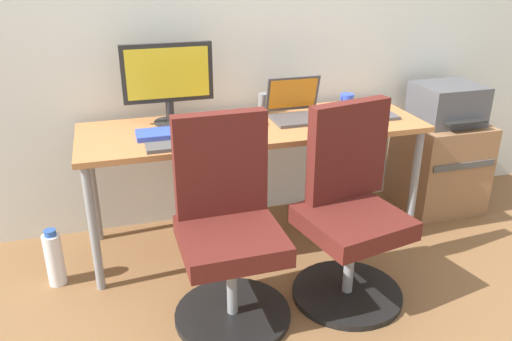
# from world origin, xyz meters

# --- Properties ---
(ground_plane) EXTENTS (5.28, 5.28, 0.00)m
(ground_plane) POSITION_xyz_m (0.00, 0.00, 0.00)
(ground_plane) COLOR brown
(back_wall) EXTENTS (4.40, 0.04, 2.60)m
(back_wall) POSITION_xyz_m (0.00, 0.38, 1.30)
(back_wall) COLOR silver
(back_wall) RESTS_ON ground
(desk) EXTENTS (1.86, 0.61, 0.71)m
(desk) POSITION_xyz_m (0.00, 0.00, 0.64)
(desk) COLOR #B77542
(desk) RESTS_ON ground
(office_chair_left) EXTENTS (0.54, 0.54, 0.94)m
(office_chair_left) POSITION_xyz_m (-0.29, -0.60, 0.42)
(office_chair_left) COLOR black
(office_chair_left) RESTS_ON ground
(office_chair_right) EXTENTS (0.54, 0.54, 0.94)m
(office_chair_right) POSITION_xyz_m (0.30, -0.60, 0.42)
(office_chair_right) COLOR black
(office_chair_right) RESTS_ON ground
(side_cabinet) EXTENTS (0.48, 0.50, 0.58)m
(side_cabinet) POSITION_xyz_m (1.29, 0.10, 0.29)
(side_cabinet) COLOR #996B47
(side_cabinet) RESTS_ON ground
(printer) EXTENTS (0.38, 0.40, 0.24)m
(printer) POSITION_xyz_m (1.29, 0.10, 0.70)
(printer) COLOR #515156
(printer) RESTS_ON side_cabinet
(water_bottle_on_floor) EXTENTS (0.09, 0.09, 0.31)m
(water_bottle_on_floor) POSITION_xyz_m (-1.09, -0.15, 0.15)
(water_bottle_on_floor) COLOR white
(water_bottle_on_floor) RESTS_ON ground
(desktop_monitor) EXTENTS (0.48, 0.18, 0.43)m
(desktop_monitor) POSITION_xyz_m (-0.42, 0.16, 0.96)
(desktop_monitor) COLOR #262626
(desktop_monitor) RESTS_ON desk
(open_laptop) EXTENTS (0.31, 0.28, 0.22)m
(open_laptop) POSITION_xyz_m (0.27, 0.06, 0.76)
(open_laptop) COLOR #4C4C51
(open_laptop) RESTS_ON desk
(keyboard_by_monitor) EXTENTS (0.34, 0.12, 0.02)m
(keyboard_by_monitor) POSITION_xyz_m (-0.42, -0.22, 0.72)
(keyboard_by_monitor) COLOR #515156
(keyboard_by_monitor) RESTS_ON desk
(keyboard_by_laptop) EXTENTS (0.34, 0.12, 0.02)m
(keyboard_by_laptop) POSITION_xyz_m (0.64, -0.08, 0.72)
(keyboard_by_laptop) COLOR #515156
(keyboard_by_laptop) RESTS_ON desk
(mouse_by_monitor) EXTENTS (0.06, 0.10, 0.03)m
(mouse_by_monitor) POSITION_xyz_m (0.59, -0.21, 0.72)
(mouse_by_monitor) COLOR #2D2D2D
(mouse_by_monitor) RESTS_ON desk
(mouse_by_laptop) EXTENTS (0.06, 0.10, 0.03)m
(mouse_by_laptop) POSITION_xyz_m (0.79, 0.09, 0.72)
(mouse_by_laptop) COLOR #B7B7B7
(mouse_by_laptop) RESTS_ON desk
(coffee_mug) EXTENTS (0.08, 0.08, 0.09)m
(coffee_mug) POSITION_xyz_m (0.61, 0.14, 0.75)
(coffee_mug) COLOR blue
(coffee_mug) RESTS_ON desk
(pen_cup) EXTENTS (0.07, 0.07, 0.10)m
(pen_cup) POSITION_xyz_m (0.13, 0.24, 0.76)
(pen_cup) COLOR slate
(pen_cup) RESTS_ON desk
(phone_near_laptop) EXTENTS (0.07, 0.14, 0.01)m
(phone_near_laptop) POSITION_xyz_m (0.04, 0.04, 0.71)
(phone_near_laptop) COLOR black
(phone_near_laptop) RESTS_ON desk
(notebook) EXTENTS (0.21, 0.15, 0.03)m
(notebook) POSITION_xyz_m (-0.52, -0.04, 0.72)
(notebook) COLOR blue
(notebook) RESTS_ON desk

